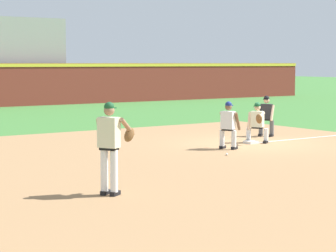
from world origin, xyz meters
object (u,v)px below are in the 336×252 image
Objects in this scene: baserunner at (228,123)px; umpire at (266,114)px; first_base_bag at (251,142)px; baseball at (227,154)px; pitcher at (111,142)px; first_baseman at (257,121)px.

umpire is (3.36, 1.94, 0.00)m from baserunner.
baseball is at bearing -144.80° from first_base_bag.
pitcher reaches higher than umpire.
baseball is at bearing -147.46° from first_baseman.
pitcher reaches higher than baserunner.
baserunner is (-1.52, -0.66, 0.75)m from first_base_bag.
umpire is at bearing 35.00° from baseball.
baseball is at bearing -145.00° from umpire.
umpire is at bearing 29.96° from baserunner.
baserunner is at bearing -156.52° from first_base_bag.
first_base_bag is 9.27m from pitcher.
baserunner reaches higher than baseball.
baserunner is (-1.77, -0.66, 0.06)m from first_baseman.
first_base_bag is at bearing 35.20° from baseball.
first_baseman is at bearing -0.60° from first_base_bag.
baserunner is 1.00× the size of umpire.
pitcher is at bearing -149.03° from first_base_bag.
baserunner is at bearing 32.60° from pitcher.
baserunner is at bearing -159.66° from first_baseman.
umpire is (9.75, 6.02, -0.27)m from pitcher.
pitcher is 1.27× the size of umpire.
first_base_bag is 0.20× the size of pitcher.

